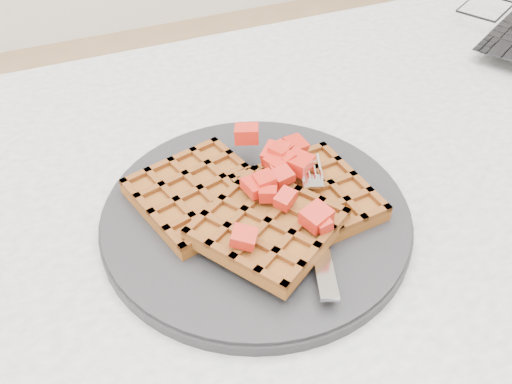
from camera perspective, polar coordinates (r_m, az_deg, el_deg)
table at (r=0.69m, az=10.13°, el=-7.14°), size 1.20×0.80×0.75m
plate at (r=0.56m, az=0.00°, el=-2.41°), size 0.30×0.30×0.02m
waffles at (r=0.55m, az=0.17°, el=-1.23°), size 0.23×0.22×0.03m
strawberry_pile at (r=0.53m, az=0.00°, el=1.12°), size 0.15×0.15×0.02m
fork at (r=0.54m, az=5.97°, el=-2.75°), size 0.08×0.18×0.02m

